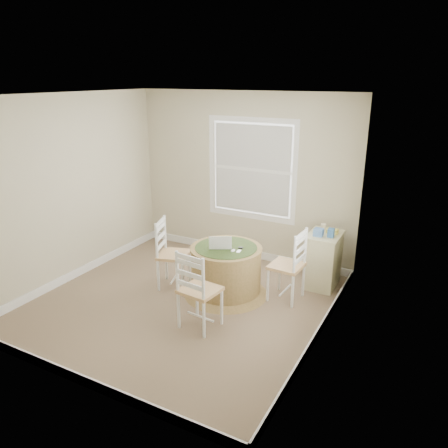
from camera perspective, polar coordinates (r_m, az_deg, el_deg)
The scene contains 14 objects.
room at distance 5.34m, azimuth -3.45°, elevation 2.42°, with size 3.64×3.64×2.64m.
round_table at distance 5.83m, azimuth 0.27°, elevation -5.84°, with size 1.13×1.13×0.68m.
chair_left at distance 6.05m, azimuth -6.59°, elevation -3.96°, with size 0.42×0.40×0.95m, color white, non-canonical shape.
chair_near at distance 5.07m, azimuth -3.17°, elevation -8.55°, with size 0.42×0.40×0.95m, color white, non-canonical shape.
chair_right at distance 5.73m, azimuth 8.17°, elevation -5.38°, with size 0.42×0.40×0.95m, color white, non-canonical shape.
laptop at distance 5.69m, azimuth -0.47°, elevation -2.85°, with size 0.38×0.37×0.21m.
mouse at distance 5.59m, azimuth 1.19°, elevation -3.49°, with size 0.05×0.09×0.03m, color white.
phone at distance 5.58m, azimuth 1.94°, elevation -3.63°, with size 0.04×0.09×0.02m, color #B7BABF.
keys at distance 5.68m, azimuth 2.18°, elevation -3.17°, with size 0.06×0.05×0.03m, color black.
corner_chest at distance 6.22m, azimuth 12.80°, elevation -4.57°, with size 0.44×0.58×0.77m.
tissue_box at distance 5.97m, azimuth 12.24°, elevation -1.06°, with size 0.12×0.12×0.10m, color #527EBD.
box_yellow at distance 6.11m, azimuth 13.96°, elevation -0.92°, with size 0.15×0.10×0.06m, color #EEDB54.
box_blue at distance 5.95m, azimuth 13.80°, elevation -1.13°, with size 0.08×0.08×0.12m, color #386AA8.
cup_cream at distance 6.20m, azimuth 12.83°, elevation -0.38°, with size 0.07×0.07×0.09m, color beige.
Camera 1 is at (2.86, -4.20, 2.81)m, focal length 35.00 mm.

